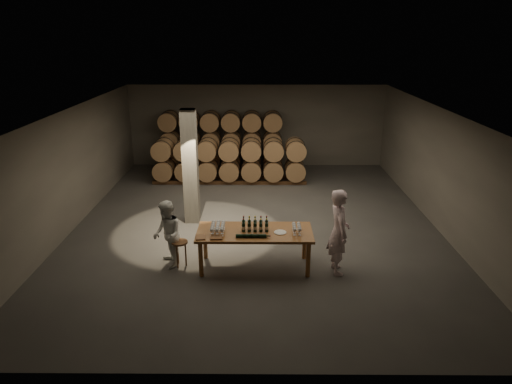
{
  "coord_description": "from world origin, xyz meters",
  "views": [
    {
      "loc": [
        0.1,
        -11.86,
        5.15
      ],
      "look_at": [
        0.02,
        -0.43,
        1.1
      ],
      "focal_mm": 32.0,
      "sensor_mm": 36.0,
      "label": 1
    }
  ],
  "objects_px": {
    "plate": "(280,232)",
    "stool": "(180,246)",
    "notebook_near": "(216,237)",
    "bottle_cluster": "(255,226)",
    "person_woman": "(167,234)",
    "tasting_table": "(255,235)",
    "person_man": "(339,232)"
  },
  "relations": [
    {
      "from": "notebook_near",
      "to": "person_man",
      "type": "distance_m",
      "value": 2.69
    },
    {
      "from": "notebook_near",
      "to": "person_woman",
      "type": "bearing_deg",
      "value": 157.67
    },
    {
      "from": "plate",
      "to": "person_man",
      "type": "bearing_deg",
      "value": -5.14
    },
    {
      "from": "notebook_near",
      "to": "person_man",
      "type": "relative_size",
      "value": 0.13
    },
    {
      "from": "plate",
      "to": "notebook_near",
      "type": "height_order",
      "value": "notebook_near"
    },
    {
      "from": "bottle_cluster",
      "to": "person_woman",
      "type": "relative_size",
      "value": 0.38
    },
    {
      "from": "tasting_table",
      "to": "person_woman",
      "type": "xyz_separation_m",
      "value": [
        -1.99,
        0.05,
        -0.01
      ]
    },
    {
      "from": "bottle_cluster",
      "to": "plate",
      "type": "relative_size",
      "value": 2.16
    },
    {
      "from": "notebook_near",
      "to": "person_man",
      "type": "xyz_separation_m",
      "value": [
        2.68,
        0.18,
        0.07
      ]
    },
    {
      "from": "stool",
      "to": "person_man",
      "type": "relative_size",
      "value": 0.31
    },
    {
      "from": "tasting_table",
      "to": "stool",
      "type": "bearing_deg",
      "value": 178.5
    },
    {
      "from": "bottle_cluster",
      "to": "person_woman",
      "type": "xyz_separation_m",
      "value": [
        -2.0,
        0.0,
        -0.22
      ]
    },
    {
      "from": "tasting_table",
      "to": "notebook_near",
      "type": "distance_m",
      "value": 0.92
    },
    {
      "from": "tasting_table",
      "to": "person_woman",
      "type": "bearing_deg",
      "value": 178.5
    },
    {
      "from": "stool",
      "to": "person_man",
      "type": "distance_m",
      "value": 3.61
    },
    {
      "from": "bottle_cluster",
      "to": "person_man",
      "type": "relative_size",
      "value": 0.31
    },
    {
      "from": "tasting_table",
      "to": "notebook_near",
      "type": "relative_size",
      "value": 10.18
    },
    {
      "from": "person_man",
      "to": "plate",
      "type": "bearing_deg",
      "value": 79.66
    },
    {
      "from": "tasting_table",
      "to": "notebook_near",
      "type": "height_order",
      "value": "notebook_near"
    },
    {
      "from": "notebook_near",
      "to": "person_woman",
      "type": "xyz_separation_m",
      "value": [
        -1.15,
        0.42,
        -0.13
      ]
    },
    {
      "from": "stool",
      "to": "bottle_cluster",
      "type": "bearing_deg",
      "value": 0.11
    },
    {
      "from": "tasting_table",
      "to": "bottle_cluster",
      "type": "height_order",
      "value": "bottle_cluster"
    },
    {
      "from": "tasting_table",
      "to": "person_man",
      "type": "relative_size",
      "value": 1.33
    },
    {
      "from": "notebook_near",
      "to": "bottle_cluster",
      "type": "bearing_deg",
      "value": 24.28
    },
    {
      "from": "notebook_near",
      "to": "stool",
      "type": "distance_m",
      "value": 1.06
    },
    {
      "from": "tasting_table",
      "to": "person_woman",
      "type": "relative_size",
      "value": 1.65
    },
    {
      "from": "plate",
      "to": "stool",
      "type": "bearing_deg",
      "value": 176.98
    },
    {
      "from": "plate",
      "to": "stool",
      "type": "height_order",
      "value": "plate"
    },
    {
      "from": "plate",
      "to": "notebook_near",
      "type": "distance_m",
      "value": 1.43
    },
    {
      "from": "bottle_cluster",
      "to": "stool",
      "type": "relative_size",
      "value": 0.97
    },
    {
      "from": "notebook_near",
      "to": "stool",
      "type": "height_order",
      "value": "notebook_near"
    },
    {
      "from": "plate",
      "to": "person_woman",
      "type": "bearing_deg",
      "value": 177.14
    }
  ]
}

